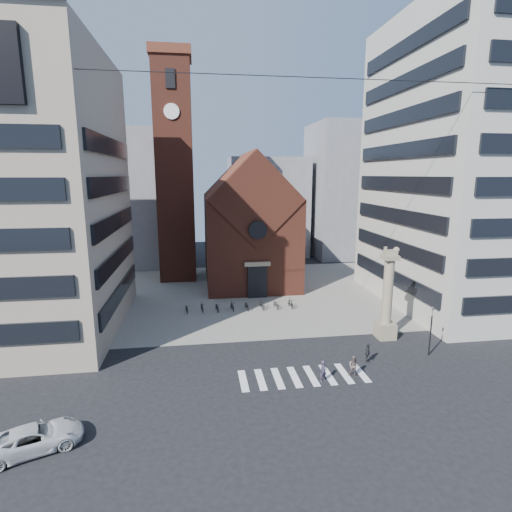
# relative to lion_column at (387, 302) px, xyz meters

# --- Properties ---
(ground) EXTENTS (120.00, 120.00, 0.00)m
(ground) POSITION_rel_lion_column_xyz_m (-10.01, -3.00, -3.46)
(ground) COLOR black
(ground) RESTS_ON ground
(piazza) EXTENTS (46.00, 30.00, 0.05)m
(piazza) POSITION_rel_lion_column_xyz_m (-10.01, 16.00, -3.43)
(piazza) COLOR gray
(piazza) RESTS_ON ground
(zebra_crossing) EXTENTS (10.20, 3.20, 0.01)m
(zebra_crossing) POSITION_rel_lion_column_xyz_m (-9.46, -6.00, -3.45)
(zebra_crossing) COLOR white
(zebra_crossing) RESTS_ON ground
(church) EXTENTS (12.00, 16.65, 18.00)m
(church) POSITION_rel_lion_column_xyz_m (-10.01, 22.04, 4.53)
(church) COLOR brown
(church) RESTS_ON ground
(campanile) EXTENTS (5.50, 5.50, 31.20)m
(campanile) POSITION_rel_lion_column_xyz_m (-20.01, 25.00, 12.28)
(campanile) COLOR brown
(campanile) RESTS_ON ground
(building_left) EXTENTS (18.00, 20.00, 26.00)m
(building_left) POSITION_rel_lion_column_xyz_m (-34.01, 7.00, 9.54)
(building_left) COLOR gray
(building_left) RESTS_ON ground
(building_right) EXTENTS (18.00, 22.00, 32.00)m
(building_right) POSITION_rel_lion_column_xyz_m (13.99, 9.00, 12.54)
(building_right) COLOR #B0AB9F
(building_right) RESTS_ON ground
(bg_block_left) EXTENTS (16.00, 14.00, 22.00)m
(bg_block_left) POSITION_rel_lion_column_xyz_m (-30.01, 37.00, 7.54)
(bg_block_left) COLOR gray
(bg_block_left) RESTS_ON ground
(bg_block_mid) EXTENTS (14.00, 12.00, 18.00)m
(bg_block_mid) POSITION_rel_lion_column_xyz_m (-4.01, 42.00, 5.54)
(bg_block_mid) COLOR gray
(bg_block_mid) RESTS_ON ground
(bg_block_right) EXTENTS (16.00, 14.00, 24.00)m
(bg_block_right) POSITION_rel_lion_column_xyz_m (11.99, 39.00, 8.54)
(bg_block_right) COLOR gray
(bg_block_right) RESTS_ON ground
(lion_column) EXTENTS (1.63, 1.60, 8.68)m
(lion_column) POSITION_rel_lion_column_xyz_m (0.00, 0.00, 0.00)
(lion_column) COLOR gray
(lion_column) RESTS_ON ground
(traffic_light) EXTENTS (0.13, 0.16, 4.30)m
(traffic_light) POSITION_rel_lion_column_xyz_m (1.99, -4.00, -1.17)
(traffic_light) COLOR black
(traffic_light) RESTS_ON ground
(white_car) EXTENTS (5.53, 4.04, 1.40)m
(white_car) POSITION_rel_lion_column_xyz_m (-26.29, -11.82, -2.76)
(white_car) COLOR silver
(white_car) RESTS_ON ground
(pedestrian_0) EXTENTS (0.69, 0.58, 1.61)m
(pedestrian_0) POSITION_rel_lion_column_xyz_m (-8.17, -6.89, -2.65)
(pedestrian_0) COLOR #373042
(pedestrian_0) RESTS_ON ground
(pedestrian_1) EXTENTS (1.03, 0.97, 1.67)m
(pedestrian_1) POSITION_rel_lion_column_xyz_m (-5.69, -6.57, -2.62)
(pedestrian_1) COLOR #63534F
(pedestrian_1) RESTS_ON ground
(pedestrian_2) EXTENTS (0.66, 1.02, 1.61)m
(pedestrian_2) POSITION_rel_lion_column_xyz_m (-3.69, -4.46, -2.65)
(pedestrian_2) COLOR #232228
(pedestrian_2) RESTS_ON ground
(scooter_0) EXTENTS (0.84, 1.83, 0.93)m
(scooter_0) POSITION_rel_lion_column_xyz_m (-18.51, 9.59, -2.94)
(scooter_0) COLOR black
(scooter_0) RESTS_ON piazza
(scooter_1) EXTENTS (0.70, 1.77, 1.03)m
(scooter_1) POSITION_rel_lion_column_xyz_m (-16.84, 9.59, -2.89)
(scooter_1) COLOR black
(scooter_1) RESTS_ON piazza
(scooter_2) EXTENTS (0.84, 1.83, 0.93)m
(scooter_2) POSITION_rel_lion_column_xyz_m (-15.17, 9.59, -2.94)
(scooter_2) COLOR black
(scooter_2) RESTS_ON piazza
(scooter_3) EXTENTS (0.70, 1.77, 1.03)m
(scooter_3) POSITION_rel_lion_column_xyz_m (-13.50, 9.59, -2.89)
(scooter_3) COLOR black
(scooter_3) RESTS_ON piazza
(scooter_4) EXTENTS (0.84, 1.83, 0.93)m
(scooter_4) POSITION_rel_lion_column_xyz_m (-11.83, 9.59, -2.94)
(scooter_4) COLOR black
(scooter_4) RESTS_ON piazza
(scooter_5) EXTENTS (0.70, 1.77, 1.03)m
(scooter_5) POSITION_rel_lion_column_xyz_m (-10.15, 9.59, -2.89)
(scooter_5) COLOR black
(scooter_5) RESTS_ON piazza
(scooter_6) EXTENTS (0.84, 1.83, 0.93)m
(scooter_6) POSITION_rel_lion_column_xyz_m (-8.48, 9.59, -2.94)
(scooter_6) COLOR black
(scooter_6) RESTS_ON piazza
(scooter_7) EXTENTS (0.70, 1.77, 1.03)m
(scooter_7) POSITION_rel_lion_column_xyz_m (-6.81, 9.59, -2.89)
(scooter_7) COLOR black
(scooter_7) RESTS_ON piazza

